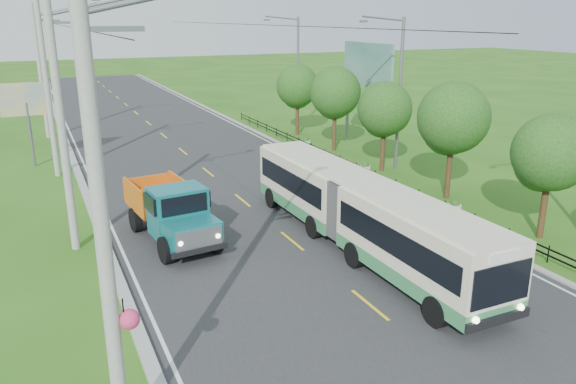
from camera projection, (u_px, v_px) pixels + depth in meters
ground at (370, 305)px, 18.32m from camera, size 240.00×240.00×0.00m
road at (199, 165)px, 35.66m from camera, size 14.00×120.00×0.02m
curb_left at (79, 176)px, 32.77m from camera, size 0.40×120.00×0.15m
curb_right at (300, 153)px, 38.49m from camera, size 0.30×120.00×0.10m
edge_line_left at (89, 176)px, 33.01m from camera, size 0.12×120.00×0.00m
edge_line_right at (293, 154)px, 38.30m from camera, size 0.12×120.00×0.00m
centre_dash at (370, 305)px, 18.31m from camera, size 0.12×2.20×0.00m
railing_right at (356, 169)px, 33.55m from camera, size 0.04×40.00×0.60m
pole_nearest at (106, 235)px, 10.96m from camera, size 3.51×0.44×10.00m
pole_near at (62, 124)px, 21.31m from camera, size 3.51×0.32×10.00m
pole_mid at (48, 89)px, 31.71m from camera, size 3.51×0.32×10.00m
pole_far at (41, 71)px, 42.12m from camera, size 3.51×0.32×10.00m
tree_second at (549, 156)px, 23.04m from camera, size 3.18×3.26×5.30m
tree_third at (452, 121)px, 28.11m from camera, size 3.60×3.62×6.00m
tree_fourth at (384, 112)px, 33.43m from camera, size 3.24×3.31×5.40m
tree_fifth at (335, 95)px, 38.55m from camera, size 3.48×3.52×5.80m
tree_back at (297, 88)px, 43.81m from camera, size 3.30×3.36×5.50m
streetlight_mid at (398, 89)px, 33.22m from camera, size 3.02×0.20×9.07m
streetlight_far at (296, 70)px, 45.37m from camera, size 3.02×0.20×9.07m
planter_near at (454, 207)px, 26.86m from camera, size 0.64×0.64×0.67m
planter_mid at (365, 168)px, 33.79m from camera, size 0.64×0.64×0.67m
planter_far at (306, 142)px, 40.73m from camera, size 0.64×0.64×0.67m
billboard_left at (26, 105)px, 34.19m from camera, size 3.00×0.20×5.20m
billboard_right at (367, 72)px, 38.96m from camera, size 0.24×6.00×7.30m
bus at (360, 209)px, 22.22m from camera, size 2.63×14.87×2.86m
dump_truck at (171, 208)px, 23.23m from camera, size 2.92×6.21×2.52m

